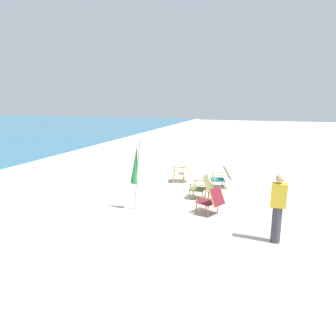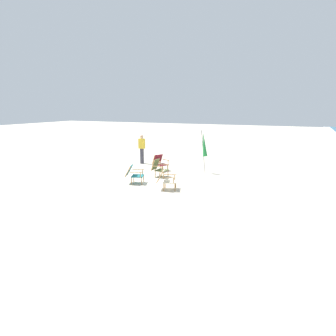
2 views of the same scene
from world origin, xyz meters
name	(u,v)px [view 1 (image 1 of 2)]	position (x,y,z in m)	size (l,w,h in m)	color
ground_plane	(216,196)	(0.00, 0.00, 0.00)	(80.00, 80.00, 0.00)	beige
beach_chair_back_left	(183,172)	(1.38, 1.58, 0.42)	(0.78, 0.90, 0.78)	beige
beach_chair_front_left	(222,177)	(1.06, -0.06, 0.42)	(0.79, 0.90, 0.78)	#196066
beach_chair_front_right	(212,200)	(-1.70, -0.15, 0.43)	(0.83, 0.89, 0.80)	maroon
beach_chair_back_right	(202,186)	(-0.44, 0.40, 0.43)	(0.61, 0.69, 0.82)	#515B33
umbrella_furled_green	(136,165)	(-2.09, 2.05, 1.39)	(0.27, 0.38, 2.12)	#B7B2A8
person_near_chairs	(278,208)	(-2.99, -1.89, 0.84)	(0.22, 0.34, 1.63)	#383842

